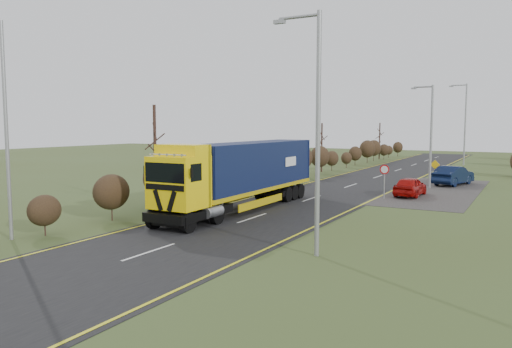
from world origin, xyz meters
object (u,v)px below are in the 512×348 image
at_px(car_red_hatchback, 410,187).
at_px(speed_sign, 384,175).
at_px(lorry, 242,171).
at_px(car_blue_sedan, 453,176).
at_px(streetlight_near, 315,124).

xyz_separation_m(car_red_hatchback, speed_sign, (-1.22, -2.16, 0.92)).
bearing_deg(lorry, car_blue_sedan, 64.08).
bearing_deg(lorry, car_red_hatchback, 54.96).
relative_size(car_blue_sedan, speed_sign, 2.06).
distance_m(streetlight_near, speed_sign, 16.00).
height_order(car_blue_sedan, speed_sign, speed_sign).
distance_m(car_blue_sedan, streetlight_near, 26.31).
distance_m(lorry, car_red_hatchback, 12.80).
xyz_separation_m(lorry, car_red_hatchback, (7.20, 10.46, -1.59)).
distance_m(car_red_hatchback, car_blue_sedan, 8.38).
xyz_separation_m(lorry, streetlight_near, (7.47, -7.26, 2.69)).
bearing_deg(lorry, streetlight_near, -44.72).
relative_size(car_red_hatchback, speed_sign, 1.72).
distance_m(lorry, car_blue_sedan, 20.72).
distance_m(car_red_hatchback, streetlight_near, 18.24).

